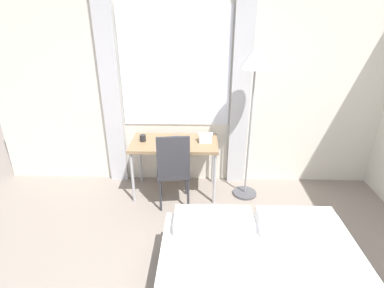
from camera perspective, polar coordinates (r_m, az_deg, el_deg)
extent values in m
cube|color=silver|center=(3.98, 2.45, 10.67)|extent=(5.69, 0.05, 2.70)
cube|color=white|center=(3.91, -3.26, 14.15)|extent=(1.41, 0.01, 1.50)
cube|color=silver|center=(4.09, -15.24, 9.50)|extent=(0.24, 0.06, 2.60)
cube|color=silver|center=(3.96, 9.24, 9.55)|extent=(0.24, 0.06, 2.60)
cube|color=#937551|center=(3.83, -3.37, 0.14)|extent=(1.11, 0.59, 0.04)
cylinder|color=#B2B2B7|center=(3.85, -11.24, -6.35)|extent=(0.04, 0.04, 0.70)
cylinder|color=#B2B2B7|center=(3.77, 4.31, -6.67)|extent=(0.04, 0.04, 0.70)
cylinder|color=#B2B2B7|center=(4.29, -9.83, -2.91)|extent=(0.04, 0.04, 0.70)
cylinder|color=#B2B2B7|center=(4.22, 4.02, -3.12)|extent=(0.04, 0.04, 0.70)
cube|color=#333338|center=(3.72, -3.59, -5.07)|extent=(0.45, 0.45, 0.05)
cube|color=#333338|center=(3.43, -3.58, -2.50)|extent=(0.38, 0.08, 0.50)
cylinder|color=#333338|center=(3.70, -6.05, -9.74)|extent=(0.03, 0.03, 0.44)
cylinder|color=#333338|center=(3.71, -0.72, -9.51)|extent=(0.03, 0.03, 0.44)
cylinder|color=#333338|center=(3.99, -6.05, -7.04)|extent=(0.03, 0.03, 0.44)
cylinder|color=#333338|center=(4.00, -1.14, -6.83)|extent=(0.03, 0.03, 0.44)
cube|color=white|center=(2.83, 4.10, -14.32)|extent=(0.71, 0.32, 0.12)
cube|color=white|center=(2.97, 19.48, -13.82)|extent=(0.71, 0.32, 0.12)
cylinder|color=#4C4C51|center=(4.16, 9.98, -9.18)|extent=(0.31, 0.31, 0.03)
cylinder|color=gray|center=(3.77, 10.87, 1.54)|extent=(0.02, 0.02, 1.64)
cone|color=silver|center=(3.53, 12.10, 15.95)|extent=(0.35, 0.35, 0.26)
cube|color=white|center=(3.81, 2.59, 1.11)|extent=(0.16, 0.13, 0.10)
cube|color=white|center=(3.78, 2.61, 1.95)|extent=(0.18, 0.05, 0.02)
cube|color=navy|center=(3.86, -3.84, 0.82)|extent=(0.25, 0.23, 0.02)
cube|color=white|center=(3.86, -3.84, 0.89)|extent=(0.24, 0.22, 0.01)
cylinder|color=#262628|center=(3.88, -9.35, 1.12)|extent=(0.08, 0.08, 0.08)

